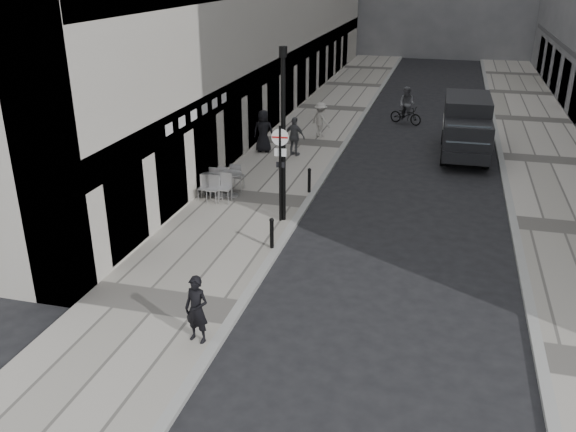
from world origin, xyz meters
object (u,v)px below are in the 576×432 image
object	(u,v)px
sign_post	(280,161)
panel_van	(467,124)
lamppost	(283,128)
cyclist	(406,110)
walking_man	(197,309)

from	to	relation	value
sign_post	panel_van	xyz separation A→B (m)	(5.86, 9.68, -0.76)
lamppost	sign_post	bearing A→B (deg)	-126.78
lamppost	panel_van	size ratio (longest dim) A/B	1.04
sign_post	panel_van	distance (m)	11.34
sign_post	panel_van	bearing A→B (deg)	53.67
sign_post	panel_van	world-z (taller)	sign_post
sign_post	panel_van	size ratio (longest dim) A/B	0.60
cyclist	walking_man	bearing A→B (deg)	-72.61
walking_man	lamppost	distance (m)	7.60
cyclist	panel_van	bearing A→B (deg)	-34.83
sign_post	cyclist	bearing A→B (deg)	73.92
lamppost	panel_van	xyz separation A→B (m)	(5.79, 9.58, -1.82)
panel_van	cyclist	size ratio (longest dim) A/B	2.71
walking_man	panel_van	world-z (taller)	panel_van
panel_van	cyclist	bearing A→B (deg)	119.48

